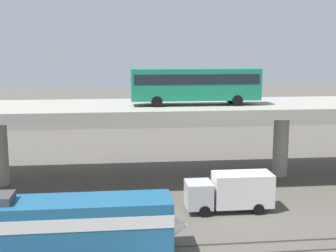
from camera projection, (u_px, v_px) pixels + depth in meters
rail_strip_far at (160, 247)px, 28.64m from camera, size 110.00×0.12×0.12m
train_locomotive at (54, 224)px, 26.82m from camera, size 16.96×3.04×4.18m
highway_overpass at (145, 111)px, 42.43m from camera, size 96.00×10.49×7.46m
transit_bus_on_overpass at (196, 83)px, 41.45m from camera, size 12.00×2.68×3.40m
service_truck_east at (231, 191)px, 34.97m from camera, size 6.80×2.46×3.04m
pier_parking_lot at (133, 118)px, 77.71m from camera, size 76.51×11.76×1.75m
parked_car_0 at (269, 106)px, 80.92m from camera, size 4.27×1.83×1.50m
parked_car_1 at (116, 110)px, 75.10m from camera, size 4.55×1.87×1.50m
parked_car_2 at (146, 110)px, 75.77m from camera, size 4.54×1.85×1.50m
parked_car_3 at (219, 109)px, 76.20m from camera, size 4.25×1.92×1.50m
parked_car_4 at (189, 108)px, 78.48m from camera, size 4.51×1.99×1.50m
parked_car_5 at (288, 107)px, 78.78m from camera, size 4.14×1.85×1.50m
harbor_water at (130, 106)px, 100.39m from camera, size 140.00×36.00×0.01m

